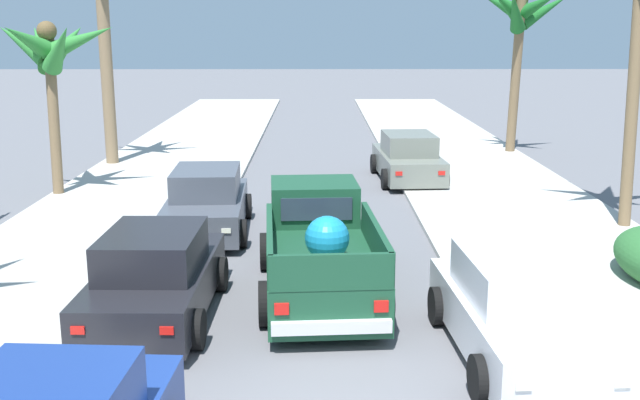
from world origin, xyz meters
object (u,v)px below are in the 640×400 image
at_px(pickup_truck, 319,250).
at_px(car_left_far, 155,277).
at_px(car_left_mid, 517,311).
at_px(palm_tree_right_fore, 51,51).
at_px(palm_tree_left_back, 520,17).
at_px(car_right_near, 207,203).
at_px(car_right_mid, 408,159).

xyz_separation_m(pickup_truck, car_left_far, (-2.77, -1.29, -0.08)).
bearing_deg(car_left_far, pickup_truck, 25.01).
bearing_deg(car_left_mid, palm_tree_right_fore, 133.74).
distance_m(car_left_far, palm_tree_left_back, 19.82).
xyz_separation_m(car_right_near, palm_tree_right_fore, (-4.81, 3.94, 3.45)).
bearing_deg(pickup_truck, car_right_near, 123.10).
height_order(car_right_mid, car_left_far, same).
height_order(car_right_near, palm_tree_right_fore, palm_tree_right_fore).
height_order(car_left_mid, car_right_mid, same).
bearing_deg(car_right_near, car_left_mid, -51.07).
bearing_deg(car_right_mid, car_right_near, -132.48).
relative_size(car_right_near, palm_tree_left_back, 0.69).
height_order(car_right_mid, palm_tree_right_fore, palm_tree_right_fore).
distance_m(car_right_near, palm_tree_right_fore, 7.11).
bearing_deg(car_left_mid, car_right_mid, 90.18).
bearing_deg(car_right_mid, palm_tree_right_fore, -168.30).
relative_size(car_left_mid, palm_tree_right_fore, 0.85).
bearing_deg(car_left_mid, palm_tree_left_back, 75.60).
bearing_deg(palm_tree_left_back, pickup_truck, -116.61).
xyz_separation_m(car_left_far, palm_tree_left_back, (10.30, 16.33, 4.47)).
bearing_deg(car_left_far, car_right_near, 89.02).
relative_size(pickup_truck, car_left_mid, 1.23).
xyz_separation_m(pickup_truck, car_right_mid, (2.90, 10.21, -0.08)).
distance_m(pickup_truck, car_right_near, 4.91).
distance_m(pickup_truck, car_right_mid, 10.61).
bearing_deg(pickup_truck, car_left_far, -154.99).
relative_size(car_left_far, palm_tree_right_fore, 0.84).
bearing_deg(car_left_far, car_right_mid, 63.74).
relative_size(pickup_truck, car_right_mid, 1.23).
distance_m(palm_tree_right_fore, palm_tree_left_back, 16.60).
height_order(pickup_truck, car_left_mid, pickup_truck).
xyz_separation_m(car_right_mid, palm_tree_right_fore, (-10.39, -2.15, 3.45)).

